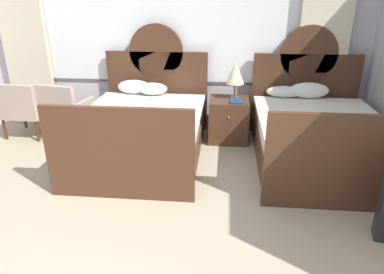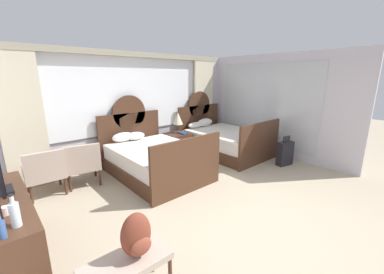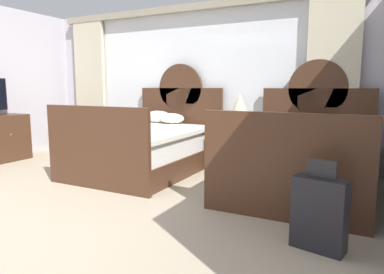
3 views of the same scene
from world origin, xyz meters
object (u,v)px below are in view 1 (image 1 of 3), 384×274
at_px(bed_near_mirror, 317,136).
at_px(table_lamp_on_nightstand, 235,73).
at_px(book_on_nightstand, 236,101).
at_px(armchair_by_window_left, 65,108).
at_px(nightstand_between_beds, 229,120).
at_px(bed_near_window, 144,129).
at_px(armchair_by_window_centre, 24,107).

xyz_separation_m(bed_near_mirror, table_lamp_on_nightstand, (-1.08, 0.72, 0.65)).
xyz_separation_m(bed_near_mirror, book_on_nightstand, (-1.05, 0.55, 0.28)).
distance_m(table_lamp_on_nightstand, armchair_by_window_left, 2.64).
height_order(nightstand_between_beds, book_on_nightstand, book_on_nightstand).
relative_size(bed_near_mirror, armchair_by_window_left, 2.57).
height_order(bed_near_window, nightstand_between_beds, bed_near_window).
bearing_deg(armchair_by_window_left, armchair_by_window_centre, -179.89).
relative_size(bed_near_mirror, nightstand_between_beds, 3.51).
relative_size(book_on_nightstand, armchair_by_window_left, 0.30).
bearing_deg(armchair_by_window_left, nightstand_between_beds, 3.85).
xyz_separation_m(bed_near_mirror, armchair_by_window_centre, (-4.30, 0.49, 0.10)).
bearing_deg(bed_near_window, bed_near_mirror, 0.02).
height_order(bed_near_window, armchair_by_window_centre, bed_near_window).
distance_m(nightstand_between_beds, armchair_by_window_left, 2.51).
distance_m(book_on_nightstand, armchair_by_window_left, 2.61).
relative_size(table_lamp_on_nightstand, book_on_nightstand, 2.12).
bearing_deg(table_lamp_on_nightstand, book_on_nightstand, -80.52).
height_order(bed_near_window, book_on_nightstand, bed_near_window).
bearing_deg(armchair_by_window_left, bed_near_window, -20.32).
xyz_separation_m(book_on_nightstand, armchair_by_window_left, (-2.60, -0.05, -0.18)).
height_order(armchair_by_window_left, armchair_by_window_centre, same).
xyz_separation_m(bed_near_window, bed_near_mirror, (2.31, 0.00, 0.00)).
relative_size(bed_near_window, nightstand_between_beds, 3.51).
distance_m(table_lamp_on_nightstand, armchair_by_window_centre, 3.27).
relative_size(bed_near_mirror, armchair_by_window_centre, 2.57).
height_order(nightstand_between_beds, armchair_by_window_centre, armchair_by_window_centre).
xyz_separation_m(armchair_by_window_left, armchair_by_window_centre, (-0.65, -0.00, 0.00)).
bearing_deg(book_on_nightstand, armchair_by_window_left, -178.85).
relative_size(bed_near_window, armchair_by_window_left, 2.57).
xyz_separation_m(bed_near_mirror, armchair_by_window_left, (-3.65, 0.50, 0.10)).
height_order(bed_near_window, bed_near_mirror, same).
bearing_deg(armchair_by_window_left, bed_near_mirror, -7.72).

